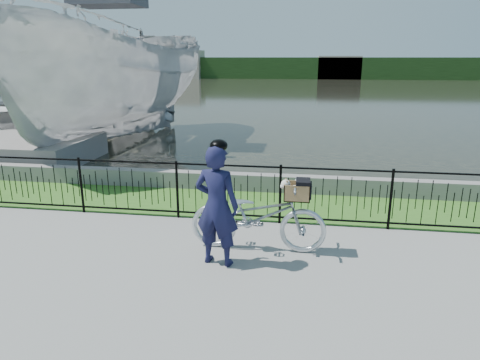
% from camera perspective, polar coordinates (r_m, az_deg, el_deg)
% --- Properties ---
extents(ground, '(120.00, 120.00, 0.00)m').
position_cam_1_polar(ground, '(6.93, -3.97, -10.15)').
color(ground, gray).
rests_on(ground, ground).
extents(grass_strip, '(60.00, 2.00, 0.01)m').
position_cam_1_polar(grass_strip, '(9.29, -0.52, -3.12)').
color(grass_strip, '#366720').
rests_on(grass_strip, ground).
extents(water, '(120.00, 120.00, 0.00)m').
position_cam_1_polar(water, '(39.21, 6.65, 11.51)').
color(water, '#26271D').
rests_on(water, ground).
extents(quay_wall, '(60.00, 0.30, 0.40)m').
position_cam_1_polar(quay_wall, '(10.17, 0.36, -0.24)').
color(quay_wall, slate).
rests_on(quay_wall, ground).
extents(fence, '(14.00, 0.06, 1.15)m').
position_cam_1_polar(fence, '(8.18, -1.64, -1.61)').
color(fence, black).
rests_on(fence, ground).
extents(far_treeline, '(120.00, 6.00, 3.00)m').
position_cam_1_polar(far_treeline, '(66.10, 7.62, 14.60)').
color(far_treeline, '#224119').
rests_on(far_treeline, ground).
extents(far_building_left, '(8.00, 4.00, 4.00)m').
position_cam_1_polar(far_building_left, '(66.94, -8.56, 15.01)').
color(far_building_left, '#A69785').
rests_on(far_building_left, ground).
extents(far_building_right, '(6.00, 3.00, 3.20)m').
position_cam_1_polar(far_building_right, '(64.74, 13.08, 14.40)').
color(far_building_right, '#A69785').
rests_on(far_building_right, ground).
extents(bicycle_rig, '(2.20, 0.77, 1.24)m').
position_cam_1_polar(bicycle_rig, '(6.95, 2.49, -4.77)').
color(bicycle_rig, silver).
rests_on(bicycle_rig, ground).
extents(cyclist, '(0.75, 0.56, 1.93)m').
position_cam_1_polar(cyclist, '(6.37, -3.12, -3.28)').
color(cyclist, '#141537').
rests_on(cyclist, ground).
extents(boat_near, '(5.64, 11.97, 6.26)m').
position_cam_1_polar(boat_near, '(15.71, -16.43, 12.71)').
color(boat_near, '#BABABA').
rests_on(boat_near, water).
extents(boat_far, '(9.99, 11.72, 2.06)m').
position_cam_1_polar(boat_far, '(19.59, -23.28, 8.85)').
color(boat_far, '#BABABA').
rests_on(boat_far, water).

